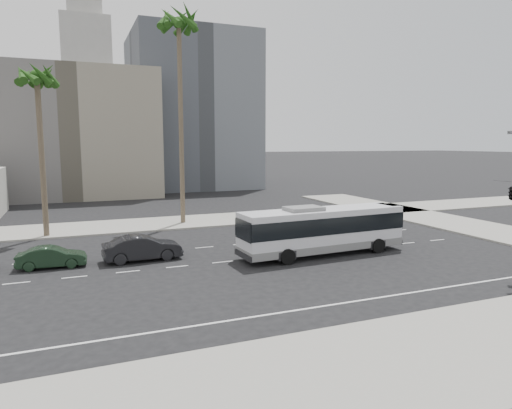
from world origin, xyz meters
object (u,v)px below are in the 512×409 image
palm_mid (37,80)px  car_b (52,257)px  car_a (142,248)px  city_bus (323,229)px  palm_near (179,27)px

palm_mid → car_b: bearing=-85.5°
car_a → palm_mid: size_ratio=0.36×
city_bus → car_b: size_ratio=2.98×
car_b → palm_mid: size_ratio=0.29×
city_bus → palm_mid: size_ratio=0.87×
palm_mid → city_bus: bearing=-36.7°
car_b → palm_mid: bearing=7.8°
city_bus → car_b: (-17.35, 3.37, -1.14)m
car_b → palm_near: size_ratio=0.20×
city_bus → palm_near: (-6.29, 15.52, 16.33)m
car_a → car_b: car_a is taller
city_bus → car_a: city_bus is taller
city_bus → car_a: size_ratio=2.39×
car_a → car_b: bearing=84.8°
car_a → palm_near: size_ratio=0.25×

